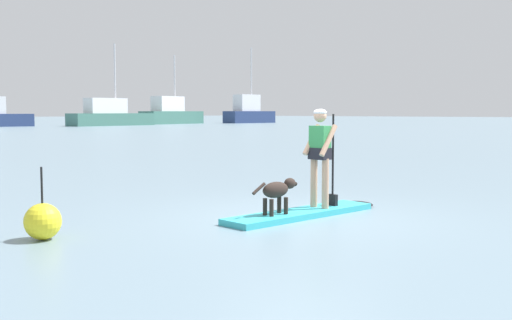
{
  "coord_description": "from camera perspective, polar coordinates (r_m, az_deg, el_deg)",
  "views": [
    {
      "loc": [
        -8.14,
        -6.21,
        1.75
      ],
      "look_at": [
        0.0,
        1.0,
        0.9
      ],
      "focal_mm": 43.18,
      "sensor_mm": 36.0,
      "label": 1
    }
  ],
  "objects": [
    {
      "name": "moored_boat_far_starboard",
      "position": [
        97.4,
        -0.69,
        4.44
      ],
      "size": [
        8.83,
        3.84,
        11.82
      ],
      "color": "navy",
      "rests_on": "ground_plane"
    },
    {
      "name": "moored_boat_outer",
      "position": [
        90.79,
        -7.88,
        4.29
      ],
      "size": [
        11.05,
        4.24,
        9.99
      ],
      "color": "#3F7266",
      "rests_on": "ground_plane"
    },
    {
      "name": "ground_plane",
      "position": [
        10.39,
        4.15,
        -5.24
      ],
      "size": [
        400.0,
        400.0,
        0.0
      ],
      "primitive_type": "plane",
      "color": "slate"
    },
    {
      "name": "marker_buoy",
      "position": [
        8.96,
        -19.15,
        -5.39
      ],
      "size": [
        0.51,
        0.51,
        1.01
      ],
      "color": "yellow",
      "rests_on": "ground_plane"
    },
    {
      "name": "moored_boat_center",
      "position": [
        80.38,
        -13.36,
        4.05
      ],
      "size": [
        11.8,
        2.91,
        10.38
      ],
      "color": "#3F7266",
      "rests_on": "ground_plane"
    },
    {
      "name": "dog",
      "position": [
        9.93,
        2.03,
        -2.86
      ],
      "size": [
        1.0,
        0.27,
        0.57
      ],
      "color": "#2D231E",
      "rests_on": "paddleboard"
    },
    {
      "name": "person_paddler",
      "position": [
        10.62,
        5.99,
        0.88
      ],
      "size": [
        0.63,
        0.51,
        1.7
      ],
      "color": "tan",
      "rests_on": "paddleboard"
    },
    {
      "name": "paddleboard",
      "position": [
        10.54,
        4.99,
        -4.83
      ],
      "size": [
        3.37,
        0.94,
        0.1
      ],
      "color": "#33B2BF",
      "rests_on": "ground_plane"
    }
  ]
}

